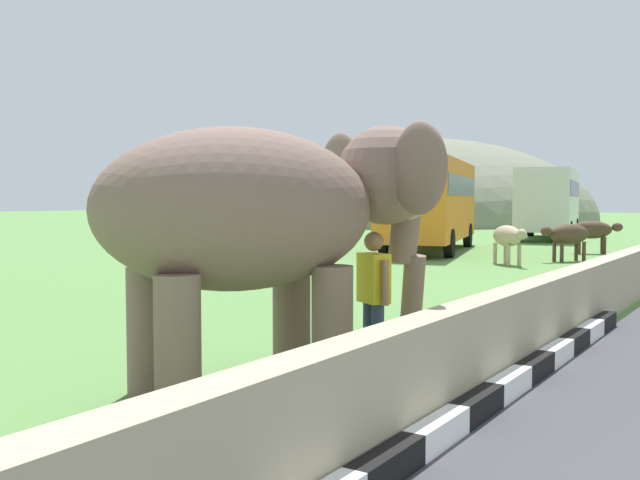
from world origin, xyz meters
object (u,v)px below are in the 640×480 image
Objects in this scene: elephant at (271,213)px; cow_mid at (568,235)px; bus_orange at (430,198)px; bus_white at (549,198)px; person_handler at (374,294)px; cow_far at (592,230)px; cow_near at (508,237)px.

elephant is 2.24× the size of cow_mid.
bus_orange and bus_white have the same top height.
person_handler is 0.17× the size of bus_orange.
cow_far is (3.89, 0.11, 0.00)m from cow_mid.
person_handler reaches higher than cow_far.
cow_mid is (16.66, 1.95, -0.06)m from person_handler.
bus_white is 5.23× the size of cow_near.
bus_white reaches higher than person_handler.
person_handler is at bearing -168.16° from bus_white.
cow_near is 6.26m from cow_far.
bus_white is at bearing 18.13° from cow_mid.
bus_white is at bearing 11.18° from cow_near.
elephant is 0.42× the size of bus_orange.
bus_white is 15.69m from cow_near.
bus_orange reaches higher than person_handler.
bus_white is at bearing -7.54° from bus_orange.
person_handler reaches higher than cow_mid.
elephant reaches higher than cow_near.
cow_far is at bearing -10.50° from cow_near.
bus_orange is 6.26m from cow_near.
bus_white is (29.73, 6.24, 1.15)m from person_handler.
bus_orange reaches higher than cow_mid.
cow_mid is 0.95× the size of cow_far.
person_handler is 14.74m from cow_near.
person_handler is (1.25, -0.55, -0.96)m from elephant.
cow_far is (-9.19, -4.17, -1.21)m from bus_white.
cow_near is 2.59m from cow_mid.
cow_far is at bearing 3.96° from elephant.
cow_far is (21.80, 1.51, -1.01)m from elephant.
bus_white is 10.16m from cow_far.
cow_near is at bearing -132.70° from bus_orange.
person_handler is 0.19× the size of bus_white.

